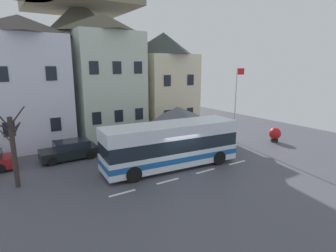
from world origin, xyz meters
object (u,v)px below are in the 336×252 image
(townhouse_00, at_px, (25,83))
(bare_tree_00, at_px, (13,149))
(townhouse_02, at_px, (164,81))
(flagpole, at_px, (236,99))
(hilltop_castle, at_px, (82,51))
(harbour_buoy, at_px, (275,134))
(parked_car_02, at_px, (195,129))
(public_bench, at_px, (174,135))
(pedestrian_00, at_px, (228,139))
(parked_car_00, at_px, (70,150))
(townhouse_01, at_px, (105,76))
(pedestrian_01, at_px, (229,133))
(bus_shelter, at_px, (177,113))
(transit_bus, at_px, (171,145))

(townhouse_00, bearing_deg, bare_tree_00, -101.46)
(townhouse_02, height_order, flagpole, townhouse_02)
(hilltop_castle, bearing_deg, harbour_buoy, -71.92)
(townhouse_02, bearing_deg, parked_car_02, -84.18)
(public_bench, bearing_deg, harbour_buoy, -38.11)
(pedestrian_00, height_order, bare_tree_00, bare_tree_00)
(parked_car_00, xyz_separation_m, pedestrian_00, (11.90, -4.64, 0.20))
(hilltop_castle, distance_m, pedestrian_00, 28.97)
(townhouse_01, xyz_separation_m, flagpole, (9.03, -8.78, -1.94))
(flagpole, relative_size, harbour_buoy, 5.03)
(harbour_buoy, bearing_deg, flagpole, 142.66)
(bare_tree_00, bearing_deg, hilltop_castle, 66.12)
(parked_car_02, bearing_deg, townhouse_00, 169.38)
(pedestrian_01, bearing_deg, bus_shelter, 155.67)
(transit_bus, xyz_separation_m, pedestrian_01, (7.79, 2.25, -0.64))
(townhouse_00, relative_size, bare_tree_00, 2.29)
(pedestrian_01, xyz_separation_m, flagpole, (0.87, 0.14, 3.00))
(townhouse_00, distance_m, transit_bus, 13.76)
(bus_shelter, height_order, harbour_buoy, bus_shelter)
(pedestrian_00, height_order, flagpole, flagpole)
(hilltop_castle, distance_m, bare_tree_00, 29.52)
(townhouse_01, relative_size, parked_car_02, 2.49)
(bus_shelter, height_order, public_bench, bus_shelter)
(transit_bus, height_order, parked_car_00, transit_bus)
(hilltop_castle, xyz_separation_m, pedestrian_00, (4.06, -27.48, -8.24))
(townhouse_01, xyz_separation_m, hilltop_castle, (2.73, 17.23, 3.25))
(parked_car_00, relative_size, parked_car_02, 0.87)
(townhouse_00, relative_size, townhouse_01, 0.93)
(townhouse_00, bearing_deg, parked_car_00, -69.07)
(pedestrian_01, bearing_deg, flagpole, 9.41)
(hilltop_castle, distance_m, harbour_buoy, 30.86)
(bus_shelter, relative_size, public_bench, 2.43)
(townhouse_01, distance_m, public_bench, 8.85)
(transit_bus, xyz_separation_m, parked_car_00, (-5.48, 5.56, -0.88))
(townhouse_00, height_order, bus_shelter, townhouse_00)
(townhouse_00, xyz_separation_m, parked_car_00, (2.02, -5.29, -4.76))
(townhouse_00, height_order, transit_bus, townhouse_00)
(pedestrian_00, xyz_separation_m, bare_tree_00, (-15.69, 1.22, 1.44))
(parked_car_00, relative_size, harbour_buoy, 3.07)
(townhouse_00, relative_size, parked_car_02, 2.31)
(townhouse_01, xyz_separation_m, pedestrian_01, (8.15, -8.92, -4.95))
(townhouse_00, xyz_separation_m, hilltop_castle, (9.86, 17.55, 3.67))
(transit_bus, bearing_deg, flagpole, 20.23)
(transit_bus, height_order, flagpole, flagpole)
(parked_car_02, xyz_separation_m, flagpole, (1.78, -3.59, 3.27))
(hilltop_castle, distance_m, bus_shelter, 25.00)
(transit_bus, distance_m, bus_shelter, 5.60)
(parked_car_00, height_order, parked_car_02, parked_car_00)
(bus_shelter, xyz_separation_m, bare_tree_00, (-12.71, -2.07, -0.58))
(townhouse_02, bearing_deg, bare_tree_00, -150.10)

